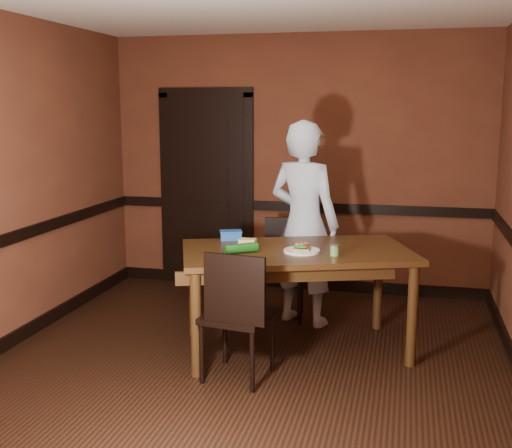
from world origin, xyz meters
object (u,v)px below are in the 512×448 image
at_px(cheese_saucer, 248,243).
at_px(chair_near, 238,314).
at_px(sandwich_plate, 302,250).
at_px(person, 304,223).
at_px(chair_far, 281,270).
at_px(sauce_jar, 335,250).
at_px(dining_table, 296,300).
at_px(food_tub, 231,235).

bearing_deg(cheese_saucer, chair_near, -82.11).
bearing_deg(cheese_saucer, sandwich_plate, -16.21).
distance_m(person, sandwich_plate, 0.80).
xyz_separation_m(chair_far, sauce_jar, (0.60, -0.94, 0.42)).
distance_m(sauce_jar, cheese_saucer, 0.76).
relative_size(dining_table, sandwich_plate, 6.31).
height_order(chair_far, cheese_saucer, chair_far).
bearing_deg(chair_far, sandwich_plate, -75.19).
distance_m(dining_table, chair_far, 0.83).
distance_m(chair_far, person, 0.52).
bearing_deg(sandwich_plate, cheese_saucer, 163.79).
relative_size(chair_near, person, 0.53).
height_order(person, food_tub, person).
bearing_deg(sandwich_plate, sauce_jar, -13.45).
relative_size(chair_near, sauce_jar, 11.67).
xyz_separation_m(dining_table, cheese_saucer, (-0.41, 0.05, 0.44)).
xyz_separation_m(chair_far, food_tub, (-0.33, -0.54, 0.42)).
bearing_deg(person, sauce_jar, 133.65).
distance_m(sauce_jar, food_tub, 1.01).
bearing_deg(sauce_jar, chair_far, 122.48).
xyz_separation_m(chair_far, cheese_saucer, (-0.13, -0.74, 0.40)).
bearing_deg(dining_table, sandwich_plate, -78.00).
height_order(chair_near, sandwich_plate, chair_near).
distance_m(dining_table, person, 0.87).
height_order(dining_table, cheese_saucer, cheese_saucer).
distance_m(chair_near, person, 1.42).
height_order(cheese_saucer, food_tub, food_tub).
xyz_separation_m(sandwich_plate, cheese_saucer, (-0.47, 0.14, 0.00)).
bearing_deg(food_tub, chair_far, 38.79).
distance_m(sandwich_plate, food_tub, 0.74).
distance_m(chair_near, sandwich_plate, 0.75).
bearing_deg(chair_near, cheese_saucer, -73.01).
relative_size(person, sauce_jar, 22.21).
bearing_deg(chair_near, sauce_jar, -134.18).
bearing_deg(cheese_saucer, food_tub, 135.50).
xyz_separation_m(dining_table, chair_near, (-0.32, -0.63, 0.06)).
height_order(chair_near, cheese_saucer, chair_near).
bearing_deg(person, cheese_saucer, 81.60).
bearing_deg(chair_near, chair_far, -82.56).
relative_size(chair_far, person, 0.50).
distance_m(chair_far, sandwich_plate, 1.02).
bearing_deg(sandwich_plate, person, 98.06).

